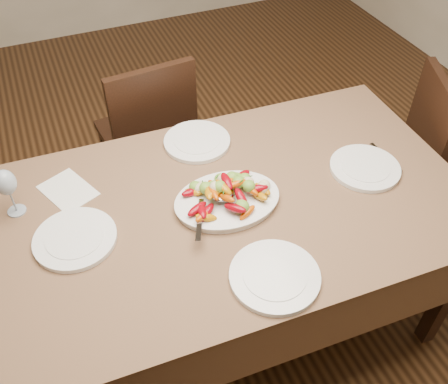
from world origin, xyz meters
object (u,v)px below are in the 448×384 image
plate_right (365,168)px  wine_glass (9,191)px  dining_table (224,267)px  plate_near (275,276)px  plate_far (197,142)px  serving_platter (227,202)px  chair_far (145,133)px  plate_left (75,239)px

plate_right → wine_glass: (-1.29, 0.29, 0.09)m
dining_table → plate_near: (0.02, -0.37, 0.39)m
plate_near → wine_glass: size_ratio=1.43×
dining_table → plate_far: plate_far is taller
dining_table → serving_platter: serving_platter is taller
plate_far → plate_right: bearing=-36.6°
dining_table → serving_platter: size_ratio=4.85×
plate_right → wine_glass: bearing=167.3°
chair_far → wine_glass: (-0.63, -0.64, 0.39)m
dining_table → wine_glass: (-0.71, 0.25, 0.48)m
plate_far → chair_far: bearing=101.8°
chair_far → wine_glass: wine_glass is taller
wine_glass → dining_table: bearing=-19.7°
plate_right → plate_far: size_ratio=0.99×
plate_far → plate_near: bearing=-90.8°
plate_right → wine_glass: 1.33m
dining_table → plate_right: bearing=-3.7°
plate_far → plate_near: size_ratio=0.95×
dining_table → wine_glass: 0.89m
dining_table → plate_far: (0.03, 0.37, 0.39)m
plate_left → plate_right: size_ratio=1.03×
plate_left → plate_near: 0.69m
serving_platter → plate_near: size_ratio=1.30×
serving_platter → plate_left: size_ratio=1.34×
chair_far → plate_right: (0.66, -0.93, 0.29)m
dining_table → plate_near: 0.54m
serving_platter → wine_glass: wine_glass is taller
serving_platter → chair_far: bearing=95.5°
dining_table → plate_left: plate_left is taller
plate_left → plate_far: size_ratio=1.02×
serving_platter → wine_glass: (-0.72, 0.26, 0.09)m
plate_far → plate_near: 0.74m
plate_far → wine_glass: size_ratio=1.35×
plate_right → plate_far: (-0.55, 0.41, 0.00)m
wine_glass → chair_far: bearing=45.3°
plate_right → chair_far: bearing=125.4°
dining_table → wine_glass: bearing=160.3°
plate_right → wine_glass: wine_glass is taller
chair_far → plate_left: chair_far is taller
plate_left → plate_right: (1.12, -0.07, 0.00)m
plate_right → plate_near: (-0.56, -0.33, 0.00)m
chair_far → plate_near: size_ratio=3.25×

